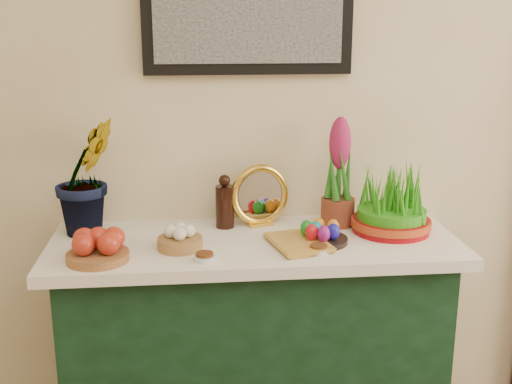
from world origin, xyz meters
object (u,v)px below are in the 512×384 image
wheatgrass_sabzeh (392,205)px  mirror (260,196)px  sideboard (255,359)px  hyacinth_green (85,158)px  book (275,245)px

wheatgrass_sabzeh → mirror: bearing=164.1°
wheatgrass_sabzeh → sideboard: bearing=-177.0°
hyacinth_green → book: 0.72m
hyacinth_green → mirror: hyacinth_green is taller
wheatgrass_sabzeh → hyacinth_green: bearing=174.8°
sideboard → hyacinth_green: bearing=168.0°
sideboard → book: size_ratio=5.77×
mirror → book: size_ratio=1.02×
book → hyacinth_green: bearing=146.2°
mirror → book: 0.28m
sideboard → wheatgrass_sabzeh: size_ratio=4.64×
hyacinth_green → wheatgrass_sabzeh: hyacinth_green is taller
book → wheatgrass_sabzeh: (0.43, 0.14, 0.08)m
mirror → wheatgrass_sabzeh: size_ratio=0.82×
mirror → wheatgrass_sabzeh: 0.47m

